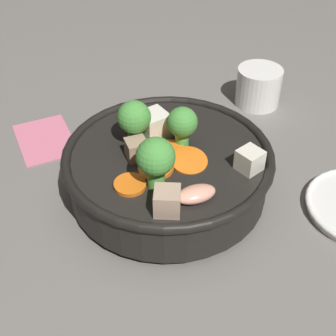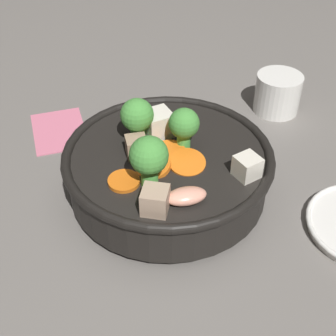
% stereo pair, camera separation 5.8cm
% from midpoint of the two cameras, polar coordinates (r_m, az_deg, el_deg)
% --- Properties ---
extents(ground_plane, '(3.00, 3.00, 0.00)m').
position_cam_midpoint_polar(ground_plane, '(0.61, 2.73, -3.21)').
color(ground_plane, slate).
extents(stirfry_bowl, '(0.26, 0.26, 0.13)m').
position_cam_midpoint_polar(stirfry_bowl, '(0.58, 2.82, 0.09)').
color(stirfry_bowl, black).
rests_on(stirfry_bowl, ground_plane).
extents(tea_cup, '(0.07, 0.07, 0.06)m').
position_cam_midpoint_polar(tea_cup, '(0.77, 15.36, 8.75)').
color(tea_cup, white).
rests_on(tea_cup, ground_plane).
extents(napkin, '(0.13, 0.10, 0.00)m').
position_cam_midpoint_polar(napkin, '(0.73, -10.94, 4.48)').
color(napkin, '#D16B84').
rests_on(napkin, ground_plane).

